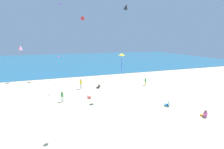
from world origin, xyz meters
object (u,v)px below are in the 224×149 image
(kite_purple, at_px, (60,3))
(kite_black, at_px, (126,7))
(kite_pink, at_px, (20,48))
(person_4, at_px, (81,83))
(kite_yellow, at_px, (122,55))
(person_1, at_px, (145,81))
(kite_magenta, at_px, (58,56))
(beach_chair_far_right, at_px, (99,86))
(beach_chair_near_camera, at_px, (168,104))
(person_2, at_px, (205,114))
(kite_red, at_px, (83,18))
(person_3, at_px, (62,96))
(beach_chair_far_left, at_px, (89,97))

(kite_purple, distance_m, kite_black, 16.83)
(kite_black, distance_m, kite_pink, 22.13)
(person_4, relative_size, kite_yellow, 1.39)
(person_4, bearing_deg, kite_black, -148.54)
(person_1, bearing_deg, kite_magenta, -15.37)
(kite_purple, bearing_deg, kite_pink, -174.60)
(kite_purple, bearing_deg, beach_chair_far_right, -61.46)
(beach_chair_near_camera, relative_size, person_2, 0.98)
(beach_chair_near_camera, distance_m, kite_yellow, 11.74)
(kite_red, relative_size, kite_black, 0.73)
(person_2, height_order, kite_magenta, kite_magenta)
(kite_yellow, bearing_deg, kite_magenta, 102.71)
(kite_red, bearing_deg, person_2, -61.63)
(kite_yellow, bearing_deg, beach_chair_far_right, 84.38)
(kite_purple, relative_size, kite_pink, 0.81)
(beach_chair_far_right, distance_m, kite_red, 13.48)
(beach_chair_near_camera, xyz_separation_m, person_4, (-9.75, 9.93, 0.71))
(person_4, height_order, kite_purple, kite_purple)
(beach_chair_far_right, relative_size, kite_purple, 0.49)
(kite_purple, bearing_deg, person_2, -58.17)
(beach_chair_near_camera, bearing_deg, person_4, -22.28)
(person_3, relative_size, kite_purple, 0.85)
(person_3, bearing_deg, person_4, -15.37)
(kite_red, bearing_deg, person_4, -104.13)
(person_1, bearing_deg, person_3, 29.19)
(kite_black, bearing_deg, person_3, -179.12)
(person_1, relative_size, kite_pink, 0.67)
(beach_chair_far_left, xyz_separation_m, person_3, (-3.57, -0.10, 0.58))
(person_4, xyz_separation_m, kite_pink, (-10.53, 8.93, 5.65))
(person_3, bearing_deg, beach_chair_near_camera, -95.77)
(person_1, relative_size, kite_red, 1.15)
(beach_chair_far_left, bearing_deg, kite_magenta, 117.16)
(beach_chair_near_camera, bearing_deg, kite_magenta, -30.23)
(kite_purple, distance_m, kite_pink, 11.94)
(beach_chair_near_camera, height_order, kite_magenta, kite_magenta)
(kite_red, distance_m, kite_magenta, 9.25)
(kite_purple, xyz_separation_m, kite_black, (8.65, -14.12, -3.00))
(person_1, bearing_deg, kite_pink, -8.15)
(kite_black, bearing_deg, kite_magenta, 127.80)
(kite_purple, distance_m, kite_yellow, 26.19)
(person_1, height_order, kite_black, kite_black)
(kite_red, xyz_separation_m, kite_magenta, (-5.09, 2.37, -7.35))
(kite_magenta, bearing_deg, kite_red, -24.97)
(beach_chair_far_left, distance_m, kite_red, 15.74)
(kite_purple, bearing_deg, kite_yellow, -80.58)
(kite_red, height_order, kite_purple, kite_purple)
(person_2, bearing_deg, beach_chair_near_camera, 8.70)
(beach_chair_far_right, bearing_deg, beach_chair_far_left, 31.45)
(person_3, xyz_separation_m, kite_purple, (0.39, 14.26, 14.63))
(person_4, distance_m, kite_pink, 14.92)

